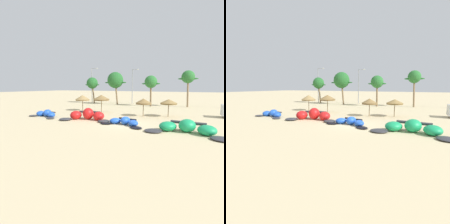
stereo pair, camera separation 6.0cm
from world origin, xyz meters
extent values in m
plane|color=beige|center=(0.00, 0.00, 0.00)|extent=(260.00, 260.00, 0.00)
ellipsoid|color=#333338|center=(-14.21, -1.17, 0.10)|extent=(1.50, 1.34, 0.21)
ellipsoid|color=blue|center=(-13.41, -0.47, 0.39)|extent=(1.61, 1.64, 0.77)
ellipsoid|color=blue|center=(-12.23, -0.27, 0.52)|extent=(1.15, 1.35, 1.04)
ellipsoid|color=blue|center=(-11.11, -0.66, 0.39)|extent=(1.54, 1.62, 0.77)
ellipsoid|color=#333338|center=(-10.44, -1.48, 0.10)|extent=(1.59, 1.48, 0.21)
cylinder|color=#333338|center=(-12.20, 0.17, 0.62)|extent=(2.22, 0.38, 0.20)
cube|color=#333338|center=(-12.25, -0.40, 0.52)|extent=(0.84, 0.52, 0.04)
ellipsoid|color=#333338|center=(-7.90, -1.37, 0.15)|extent=(2.12, 2.08, 0.31)
ellipsoid|color=red|center=(-7.15, -0.10, 0.57)|extent=(1.93, 2.00, 1.14)
ellipsoid|color=red|center=(-5.68, 0.66, 0.77)|extent=(1.78, 1.87, 1.53)
ellipsoid|color=red|center=(-4.03, 0.64, 0.57)|extent=(2.14, 2.13, 1.14)
ellipsoid|color=#333338|center=(-2.79, -0.16, 0.15)|extent=(1.74, 1.63, 0.31)
cylinder|color=#333338|center=(-5.81, 1.20, 0.91)|extent=(3.05, 0.98, 0.28)
cube|color=#333338|center=(-5.65, 0.51, 0.77)|extent=(1.22, 0.81, 0.04)
ellipsoid|color=black|center=(-2.01, -0.96, 0.09)|extent=(1.60, 1.36, 0.18)
ellipsoid|color=blue|center=(-1.15, -0.27, 0.34)|extent=(1.74, 1.76, 0.68)
ellipsoid|color=blue|center=(0.07, -0.13, 0.46)|extent=(1.26, 1.53, 0.92)
ellipsoid|color=blue|center=(1.22, -0.58, 0.34)|extent=(1.61, 1.74, 0.68)
ellipsoid|color=black|center=(1.87, -1.47, 0.09)|extent=(1.74, 1.61, 0.18)
cylinder|color=black|center=(0.14, 0.36, 0.56)|extent=(2.30, 0.51, 0.21)
cube|color=black|center=(0.06, -0.26, 0.46)|extent=(0.89, 0.61, 0.04)
ellipsoid|color=#333338|center=(3.85, -2.05, 0.13)|extent=(2.16, 2.04, 0.25)
ellipsoid|color=#199E5B|center=(4.99, -0.93, 0.47)|extent=(2.31, 2.35, 0.93)
ellipsoid|color=#199E5B|center=(6.74, -0.55, 0.63)|extent=(1.63, 1.81, 1.26)
ellipsoid|color=#199E5B|center=(8.47, -1.04, 0.47)|extent=(2.28, 2.33, 0.93)
ellipsoid|color=#333338|center=(9.54, -2.23, 0.13)|extent=(2.22, 2.11, 0.25)
cylinder|color=#333338|center=(6.76, 0.07, 0.78)|extent=(3.34, 0.41, 0.30)
cube|color=#333338|center=(6.74, -0.72, 0.63)|extent=(1.23, 0.67, 0.04)
cylinder|color=brown|center=(-11.51, 7.28, 1.02)|extent=(0.10, 0.10, 2.04)
cone|color=#9E7F4C|center=(-11.51, 7.28, 2.44)|extent=(2.60, 2.60, 0.79)
cylinder|color=olive|center=(-11.51, 7.28, 1.94)|extent=(2.47, 2.47, 0.20)
cylinder|color=brown|center=(-7.14, 6.58, 1.13)|extent=(0.10, 0.10, 2.26)
cone|color=olive|center=(-7.14, 6.58, 2.62)|extent=(2.73, 2.73, 0.72)
cylinder|color=brown|center=(-7.14, 6.58, 2.16)|extent=(2.59, 2.59, 0.20)
cylinder|color=brown|center=(0.15, 6.31, 0.99)|extent=(0.10, 0.10, 1.98)
cone|color=olive|center=(0.15, 6.31, 2.30)|extent=(2.30, 2.30, 0.65)
cylinder|color=brown|center=(0.15, 6.31, 1.88)|extent=(2.18, 2.18, 0.20)
cylinder|color=brown|center=(3.50, 7.60, 1.00)|extent=(0.10, 0.10, 2.00)
cone|color=olive|center=(3.50, 7.60, 2.28)|extent=(2.42, 2.42, 0.55)
cylinder|color=olive|center=(3.50, 7.60, 1.90)|extent=(2.30, 2.30, 0.20)
cylinder|color=#7F6647|center=(-18.04, 20.74, 2.61)|extent=(0.94, 0.36, 5.22)
sphere|color=#236028|center=(-18.33, 20.74, 5.21)|extent=(2.92, 2.92, 2.92)
ellipsoid|color=#236028|center=(-19.50, 20.74, 4.78)|extent=(2.05, 0.50, 0.36)
ellipsoid|color=#236028|center=(-17.16, 20.74, 4.78)|extent=(2.05, 0.50, 0.36)
cylinder|color=brown|center=(-10.98, 20.10, 2.92)|extent=(0.92, 0.36, 5.85)
sphere|color=#236028|center=(-11.26, 20.10, 5.84)|extent=(3.83, 3.83, 3.83)
ellipsoid|color=#236028|center=(-12.80, 20.10, 5.27)|extent=(2.68, 0.50, 0.36)
ellipsoid|color=#236028|center=(-9.73, 20.10, 5.27)|extent=(2.68, 0.50, 0.36)
cylinder|color=brown|center=(-2.50, 19.88, 2.68)|extent=(0.48, 0.36, 5.36)
sphere|color=#286B2D|center=(-2.56, 19.88, 5.35)|extent=(2.70, 2.70, 2.70)
ellipsoid|color=#286B2D|center=(-3.64, 19.88, 4.95)|extent=(1.89, 0.50, 0.36)
ellipsoid|color=#286B2D|center=(-1.48, 19.88, 4.95)|extent=(1.89, 0.50, 0.36)
cylinder|color=#7F6647|center=(4.79, 22.07, 3.17)|extent=(0.57, 0.36, 6.36)
sphere|color=#286B2D|center=(4.68, 22.07, 6.35)|extent=(2.65, 2.65, 2.65)
ellipsoid|color=#286B2D|center=(3.62, 22.07, 5.95)|extent=(1.86, 0.50, 0.36)
ellipsoid|color=#286B2D|center=(5.74, 22.07, 5.95)|extent=(1.86, 0.50, 0.36)
cylinder|color=gray|center=(-18.99, 21.57, 4.59)|extent=(0.18, 0.18, 9.18)
cylinder|color=gray|center=(-18.17, 21.57, 9.03)|extent=(1.63, 0.10, 0.10)
ellipsoid|color=silver|center=(-17.36, 21.57, 9.03)|extent=(0.56, 0.24, 0.20)
cylinder|color=gray|center=(-8.47, 24.17, 4.34)|extent=(0.18, 0.18, 8.69)
cylinder|color=gray|center=(-7.78, 24.17, 8.54)|extent=(1.39, 0.10, 0.10)
ellipsoid|color=silver|center=(-7.08, 24.17, 8.54)|extent=(0.56, 0.24, 0.20)
camera|label=1|loc=(8.12, -18.99, 4.40)|focal=28.81mm
camera|label=2|loc=(8.17, -18.96, 4.40)|focal=28.81mm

